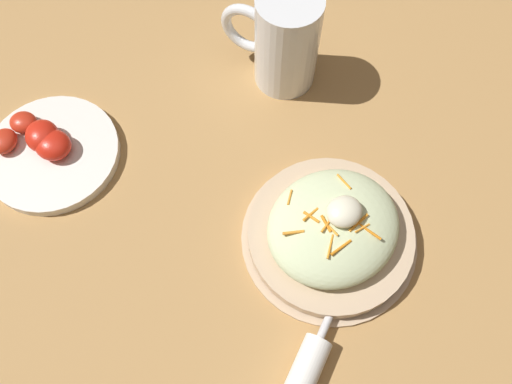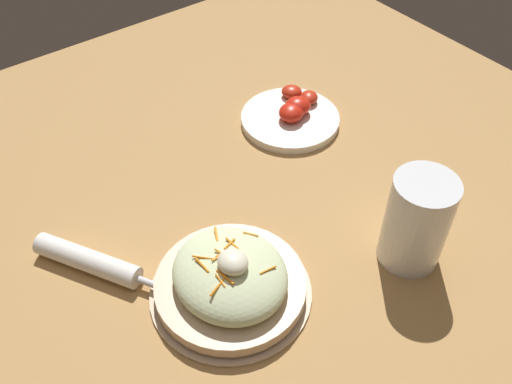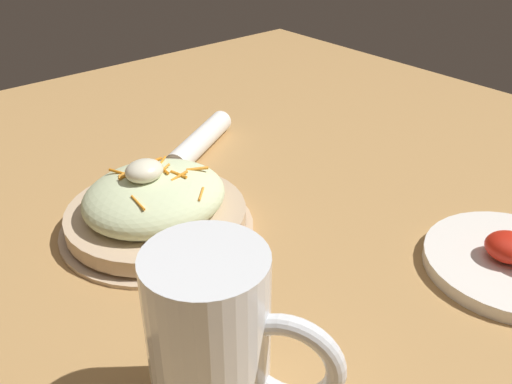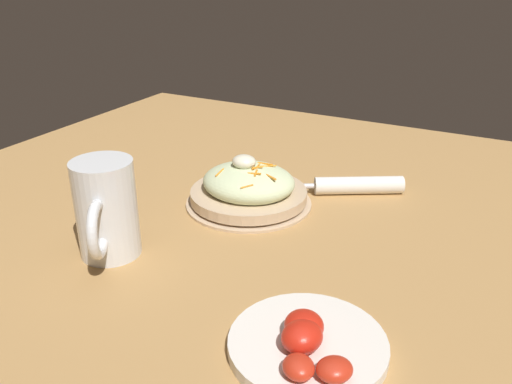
# 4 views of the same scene
# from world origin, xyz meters

# --- Properties ---
(ground_plane) EXTENTS (1.43, 1.43, 0.00)m
(ground_plane) POSITION_xyz_m (0.00, 0.00, 0.00)
(ground_plane) COLOR #B2844C
(salad_plate) EXTENTS (0.23, 0.23, 0.09)m
(salad_plate) POSITION_xyz_m (-0.05, 0.10, 0.03)
(salad_plate) COLOR #D1B28E
(salad_plate) RESTS_ON ground_plane
(beer_mug) EXTENTS (0.11, 0.14, 0.15)m
(beer_mug) POSITION_xyz_m (-0.16, -0.16, 0.07)
(beer_mug) COLOR white
(beer_mug) RESTS_ON ground_plane
(napkin_roll) EXTENTS (0.19, 0.12, 0.03)m
(napkin_roll) POSITION_xyz_m (0.11, 0.24, 0.02)
(napkin_roll) COLOR white
(napkin_roll) RESTS_ON ground_plane
(tomato_plate) EXTENTS (0.19, 0.19, 0.05)m
(tomato_plate) POSITION_xyz_m (0.20, -0.23, 0.01)
(tomato_plate) COLOR white
(tomato_plate) RESTS_ON ground_plane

